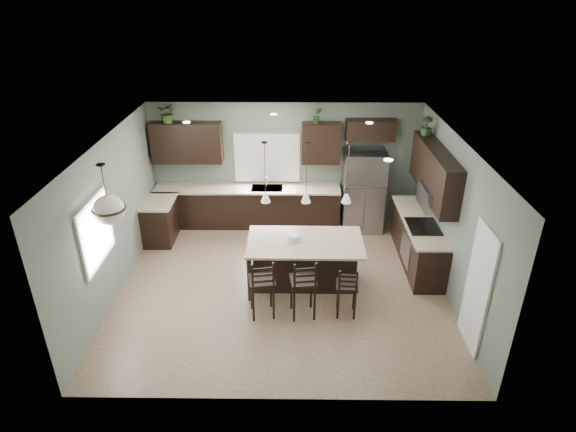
# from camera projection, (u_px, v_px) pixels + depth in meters

# --- Properties ---
(ground) EXTENTS (6.00, 6.00, 0.00)m
(ground) POSITION_uv_depth(u_px,v_px,m) (282.00, 284.00, 9.09)
(ground) COLOR #9E8466
(ground) RESTS_ON ground
(pantry_door) EXTENTS (0.04, 0.82, 2.04)m
(pantry_door) POSITION_uv_depth(u_px,v_px,m) (478.00, 289.00, 7.21)
(pantry_door) COLOR white
(pantry_door) RESTS_ON ground
(window_back) EXTENTS (1.35, 0.02, 1.00)m
(window_back) POSITION_uv_depth(u_px,v_px,m) (267.00, 158.00, 10.85)
(window_back) COLOR white
(window_back) RESTS_ON room_shell
(window_left) EXTENTS (0.02, 1.10, 1.00)m
(window_left) POSITION_uv_depth(u_px,v_px,m) (95.00, 232.00, 7.71)
(window_left) COLOR white
(window_left) RESTS_ON room_shell
(left_return_cabs) EXTENTS (0.60, 0.90, 0.90)m
(left_return_cabs) POSITION_uv_depth(u_px,v_px,m) (160.00, 221.00, 10.44)
(left_return_cabs) COLOR black
(left_return_cabs) RESTS_ON ground
(left_return_countertop) EXTENTS (0.66, 0.96, 0.04)m
(left_return_countertop) POSITION_uv_depth(u_px,v_px,m) (158.00, 202.00, 10.23)
(left_return_countertop) COLOR beige
(left_return_countertop) RESTS_ON left_return_cabs
(back_lower_cabs) EXTENTS (4.20, 0.60, 0.90)m
(back_lower_cabs) POSITION_uv_depth(u_px,v_px,m) (248.00, 207.00, 11.09)
(back_lower_cabs) COLOR black
(back_lower_cabs) RESTS_ON ground
(back_countertop) EXTENTS (4.20, 0.66, 0.04)m
(back_countertop) POSITION_uv_depth(u_px,v_px,m) (247.00, 189.00, 10.86)
(back_countertop) COLOR beige
(back_countertop) RESTS_ON back_lower_cabs
(sink_inset) EXTENTS (0.70, 0.45, 0.01)m
(sink_inset) POSITION_uv_depth(u_px,v_px,m) (267.00, 188.00, 10.85)
(sink_inset) COLOR gray
(sink_inset) RESTS_ON back_countertop
(faucet) EXTENTS (0.02, 0.02, 0.28)m
(faucet) POSITION_uv_depth(u_px,v_px,m) (267.00, 183.00, 10.76)
(faucet) COLOR silver
(faucet) RESTS_ON back_countertop
(back_upper_left) EXTENTS (1.55, 0.34, 0.90)m
(back_upper_left) POSITION_uv_depth(u_px,v_px,m) (187.00, 143.00, 10.55)
(back_upper_left) COLOR black
(back_upper_left) RESTS_ON room_shell
(back_upper_right) EXTENTS (0.85, 0.34, 0.90)m
(back_upper_right) POSITION_uv_depth(u_px,v_px,m) (321.00, 143.00, 10.52)
(back_upper_right) COLOR black
(back_upper_right) RESTS_ON room_shell
(fridge_header) EXTENTS (1.05, 0.34, 0.45)m
(fridge_header) POSITION_uv_depth(u_px,v_px,m) (370.00, 130.00, 10.37)
(fridge_header) COLOR black
(fridge_header) RESTS_ON room_shell
(right_lower_cabs) EXTENTS (0.60, 2.35, 0.90)m
(right_lower_cabs) POSITION_uv_depth(u_px,v_px,m) (418.00, 242.00, 9.64)
(right_lower_cabs) COLOR black
(right_lower_cabs) RESTS_ON ground
(right_countertop) EXTENTS (0.66, 2.35, 0.04)m
(right_countertop) POSITION_uv_depth(u_px,v_px,m) (420.00, 221.00, 9.43)
(right_countertop) COLOR beige
(right_countertop) RESTS_ON right_lower_cabs
(cooktop) EXTENTS (0.58, 0.75, 0.02)m
(cooktop) POSITION_uv_depth(u_px,v_px,m) (423.00, 226.00, 9.17)
(cooktop) COLOR black
(cooktop) RESTS_ON right_countertop
(wall_oven_front) EXTENTS (0.01, 0.72, 0.60)m
(wall_oven_front) POSITION_uv_depth(u_px,v_px,m) (405.00, 249.00, 9.40)
(wall_oven_front) COLOR gray
(wall_oven_front) RESTS_ON right_lower_cabs
(right_upper_cabs) EXTENTS (0.34, 2.35, 0.90)m
(right_upper_cabs) POSITION_uv_depth(u_px,v_px,m) (434.00, 172.00, 8.97)
(right_upper_cabs) COLOR black
(right_upper_cabs) RESTS_ON room_shell
(microwave) EXTENTS (0.40, 0.75, 0.40)m
(microwave) POSITION_uv_depth(u_px,v_px,m) (433.00, 197.00, 8.90)
(microwave) COLOR gray
(microwave) RESTS_ON right_upper_cabs
(refrigerator) EXTENTS (0.90, 0.74, 1.85)m
(refrigerator) POSITION_uv_depth(u_px,v_px,m) (363.00, 191.00, 10.74)
(refrigerator) COLOR gray
(refrigerator) RESTS_ON ground
(kitchen_island) EXTENTS (2.10, 1.20, 0.92)m
(kitchen_island) POSITION_uv_depth(u_px,v_px,m) (305.00, 263.00, 8.91)
(kitchen_island) COLOR black
(kitchen_island) RESTS_ON ground
(serving_dish) EXTENTS (0.24, 0.24, 0.14)m
(serving_dish) POSITION_uv_depth(u_px,v_px,m) (294.00, 238.00, 8.67)
(serving_dish) COLOR silver
(serving_dish) RESTS_ON kitchen_island
(bar_stool_left) EXTENTS (0.49, 0.49, 1.13)m
(bar_stool_left) POSITION_uv_depth(u_px,v_px,m) (262.00, 286.00, 8.05)
(bar_stool_left) COLOR black
(bar_stool_left) RESTS_ON ground
(bar_stool_center) EXTENTS (0.48, 0.48, 1.14)m
(bar_stool_center) POSITION_uv_depth(u_px,v_px,m) (303.00, 287.00, 8.04)
(bar_stool_center) COLOR black
(bar_stool_center) RESTS_ON ground
(bar_stool_right) EXTENTS (0.38, 0.38, 0.97)m
(bar_stool_right) POSITION_uv_depth(u_px,v_px,m) (347.00, 290.00, 8.09)
(bar_stool_right) COLOR black
(bar_stool_right) RESTS_ON ground
(pendant_left) EXTENTS (0.17, 0.17, 1.10)m
(pendant_left) POSITION_uv_depth(u_px,v_px,m) (265.00, 173.00, 8.12)
(pendant_left) COLOR white
(pendant_left) RESTS_ON room_shell
(pendant_center) EXTENTS (0.17, 0.17, 1.10)m
(pendant_center) POSITION_uv_depth(u_px,v_px,m) (306.00, 173.00, 8.11)
(pendant_center) COLOR white
(pendant_center) RESTS_ON room_shell
(pendant_right) EXTENTS (0.17, 0.17, 1.10)m
(pendant_right) POSITION_uv_depth(u_px,v_px,m) (348.00, 173.00, 8.10)
(pendant_right) COLOR silver
(pendant_right) RESTS_ON room_shell
(chandelier) EXTENTS (0.51, 0.51, 0.99)m
(chandelier) POSITION_uv_depth(u_px,v_px,m) (106.00, 194.00, 7.17)
(chandelier) COLOR beige
(chandelier) RESTS_ON room_shell
(plant_back_left) EXTENTS (0.44, 0.39, 0.45)m
(plant_back_left) POSITION_uv_depth(u_px,v_px,m) (168.00, 112.00, 10.22)
(plant_back_left) COLOR #2F481F
(plant_back_left) RESTS_ON back_upper_left
(plant_back_right) EXTENTS (0.20, 0.16, 0.35)m
(plant_back_right) POSITION_uv_depth(u_px,v_px,m) (317.00, 115.00, 10.21)
(plant_back_right) COLOR #2C4920
(plant_back_right) RESTS_ON back_upper_right
(plant_right_wall) EXTENTS (0.24, 0.24, 0.39)m
(plant_right_wall) POSITION_uv_depth(u_px,v_px,m) (427.00, 126.00, 9.40)
(plant_right_wall) COLOR #2A4B21
(plant_right_wall) RESTS_ON right_upper_cabs
(room_shell) EXTENTS (6.00, 6.00, 6.00)m
(room_shell) POSITION_uv_depth(u_px,v_px,m) (282.00, 203.00, 8.33)
(room_shell) COLOR slate
(room_shell) RESTS_ON ground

